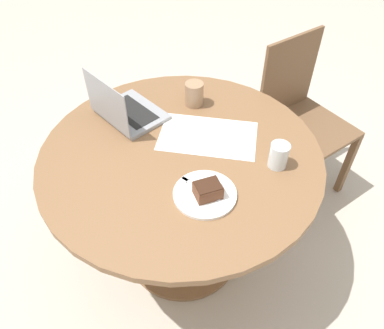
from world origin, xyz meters
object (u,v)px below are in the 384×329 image
(plate, at_px, (205,194))
(laptop, at_px, (125,111))
(chair, at_px, (299,119))
(coffee_glass, at_px, (194,94))

(plate, distance_m, laptop, 0.56)
(laptop, bearing_deg, chair, 66.37)
(chair, bearing_deg, laptop, -15.51)
(chair, relative_size, laptop, 2.45)
(plate, bearing_deg, laptop, 139.90)
(plate, height_order, coffee_glass, coffee_glass)
(plate, xyz_separation_m, laptop, (-0.43, 0.36, 0.03))
(plate, distance_m, coffee_glass, 0.56)
(chair, height_order, coffee_glass, chair)
(plate, bearing_deg, coffee_glass, 106.87)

